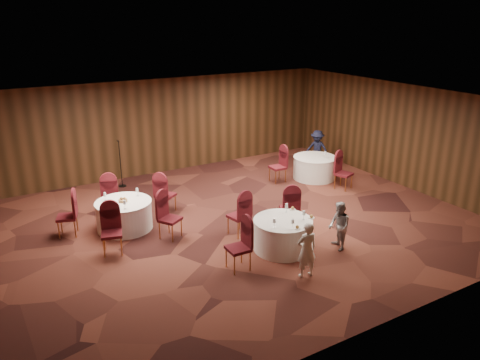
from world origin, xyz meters
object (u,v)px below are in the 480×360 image
table_main (283,234)px  table_right (315,167)px  table_left (124,215)px  woman_b (339,226)px  man_c (317,149)px  woman_a (307,250)px  mic_stand (121,173)px

table_main → table_right: 5.23m
table_left → woman_b: size_ratio=1.23×
table_main → table_left: size_ratio=0.97×
table_main → man_c: (4.63, 4.48, 0.30)m
woman_a → man_c: (4.91, 5.71, 0.06)m
table_left → woman_b: bearing=-42.1°
mic_stand → table_left: bearing=-105.6°
mic_stand → woman_b: 7.38m
table_main → table_left: bearing=134.0°
mic_stand → woman_b: (3.11, -6.69, 0.15)m
mic_stand → table_right: bearing=-23.1°
table_right → woman_b: (-2.68, -4.22, 0.20)m
mic_stand → man_c: 6.80m
table_left → mic_stand: mic_stand is taller
table_right → mic_stand: (-5.79, 2.47, 0.06)m
table_right → woman_a: size_ratio=1.17×
man_c → woman_b: bearing=-63.1°
table_left → table_main: bearing=-46.0°
mic_stand → table_main: bearing=-71.9°
table_left → woman_a: (2.57, -4.18, 0.24)m
woman_a → woman_b: woman_a is taller
woman_b → man_c: size_ratio=0.86×
woman_a → woman_b: (1.40, 0.59, -0.03)m
table_left → mic_stand: 3.22m
table_left → woman_a: woman_a is taller
table_right → woman_b: size_ratio=1.23×
table_left → woman_a: size_ratio=1.16×
table_right → woman_a: (-4.09, -4.80, 0.24)m
table_main → man_c: man_c is taller
table_main → mic_stand: mic_stand is taller
table_right → man_c: (0.82, 0.91, 0.30)m
table_left → mic_stand: (0.86, 3.10, 0.06)m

